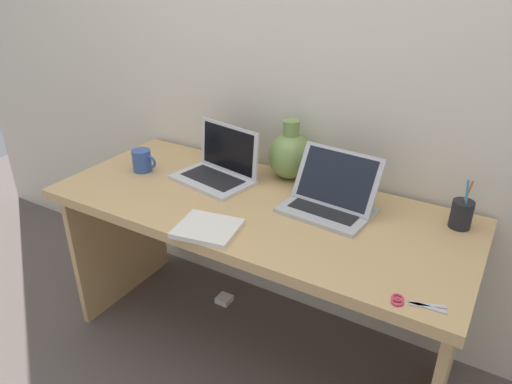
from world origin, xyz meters
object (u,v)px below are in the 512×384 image
at_px(laptop_right, 331,195).
at_px(coffee_mug, 142,161).
at_px(green_vase, 290,155).
at_px(pen_cup, 462,214).
at_px(power_brick, 224,299).
at_px(scissors, 408,302).
at_px(notebook_stack, 208,228).
at_px(laptop_left, 220,165).

distance_m(laptop_right, coffee_mug, 0.85).
distance_m(green_vase, pen_cup, 0.70).
bearing_deg(power_brick, laptop_right, -6.46).
bearing_deg(coffee_mug, laptop_right, 6.48).
bearing_deg(pen_cup, coffee_mug, -170.97).
xyz_separation_m(coffee_mug, scissors, (1.23, -0.29, -0.04)).
xyz_separation_m(laptop_right, power_brick, (-0.54, 0.06, -0.76)).
xyz_separation_m(scissors, power_brick, (-0.94, 0.45, -0.70)).
distance_m(green_vase, notebook_stack, 0.54).
bearing_deg(notebook_stack, pen_cup, 32.30).
relative_size(laptop_right, green_vase, 1.34).
distance_m(laptop_left, coffee_mug, 0.35).
distance_m(laptop_right, pen_cup, 0.45).
bearing_deg(scissors, notebook_stack, 177.62).
bearing_deg(laptop_right, laptop_left, 178.21).
bearing_deg(power_brick, green_vase, 21.20).
bearing_deg(notebook_stack, laptop_right, 49.92).
bearing_deg(pen_cup, laptop_left, -174.44).
xyz_separation_m(laptop_right, green_vase, (-0.26, 0.17, 0.05)).
height_order(green_vase, notebook_stack, green_vase).
bearing_deg(green_vase, power_brick, -158.80).
xyz_separation_m(laptop_left, scissors, (0.90, -0.40, -0.06)).
relative_size(laptop_left, coffee_mug, 2.97).
bearing_deg(scissors, laptop_right, 135.17).
relative_size(laptop_right, power_brick, 4.82).
bearing_deg(notebook_stack, power_brick, 119.88).
distance_m(laptop_right, notebook_stack, 0.47).
xyz_separation_m(green_vase, power_brick, (-0.29, -0.11, -0.80)).
xyz_separation_m(laptop_left, notebook_stack, (0.20, -0.38, -0.05)).
height_order(laptop_left, notebook_stack, laptop_left).
bearing_deg(laptop_left, pen_cup, 5.56).
bearing_deg(pen_cup, notebook_stack, -147.70).
bearing_deg(coffee_mug, notebook_stack, -26.16).
xyz_separation_m(pen_cup, power_brick, (-0.98, -0.05, -0.75)).
distance_m(notebook_stack, pen_cup, 0.88).
distance_m(green_vase, scissors, 0.86).
height_order(coffee_mug, power_brick, coffee_mug).
height_order(scissors, power_brick, scissors).
xyz_separation_m(notebook_stack, power_brick, (-0.24, 0.42, -0.71)).
height_order(green_vase, scissors, green_vase).
distance_m(scissors, power_brick, 1.25).
relative_size(laptop_left, power_brick, 5.13).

